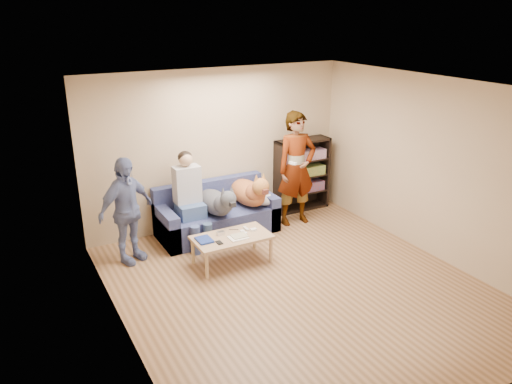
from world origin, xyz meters
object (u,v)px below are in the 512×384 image
person_standing_left (126,211)px  bookshelf (302,173)px  dog_gray (217,202)px  dog_tan (250,192)px  notebook_blue (204,240)px  sofa (216,217)px  coffee_table (232,239)px  person_seated (190,196)px  camera_silver (220,233)px  person_standing_right (297,169)px

person_standing_left → bookshelf: person_standing_left is taller
dog_gray → bookshelf: bearing=14.4°
dog_tan → person_standing_left: bearing=-175.7°
notebook_blue → sofa: size_ratio=0.14×
person_standing_left → coffee_table: size_ratio=1.42×
dog_tan → person_seated: bearing=179.6°
camera_silver → dog_tan: dog_tan is taller
person_standing_right → notebook_blue: bearing=-156.9°
notebook_blue → person_seated: 0.96m
sofa → dog_gray: size_ratio=1.53×
coffee_table → dog_tan: bearing=49.8°
person_standing_left → person_seated: person_standing_left is taller
person_seated → person_standing_left: bearing=-171.0°
person_standing_right → person_standing_left: (-2.86, -0.03, -0.18)m
person_standing_left → person_seated: 1.03m
person_standing_right → camera_silver: size_ratio=17.44×
notebook_blue → dog_gray: (0.55, 0.76, 0.20)m
camera_silver → dog_gray: (0.27, 0.69, 0.19)m
notebook_blue → camera_silver: bearing=14.0°
coffee_table → person_seated: bearing=105.0°
dog_gray → dog_tan: (0.63, 0.12, 0.02)m
notebook_blue → coffee_table: 0.41m
person_seated → dog_gray: person_seated is taller
camera_silver → sofa: 1.02m
sofa → bookshelf: 1.86m
notebook_blue → person_standing_left: bearing=140.3°
sofa → person_standing_left: bearing=-169.1°
notebook_blue → person_seated: bearing=80.4°
camera_silver → person_standing_left: bearing=150.5°
bookshelf → dog_gray: bearing=-165.6°
sofa → dog_gray: (-0.08, -0.25, 0.35)m
person_standing_left → camera_silver: person_standing_left is taller
coffee_table → person_standing_right: bearing=26.7°
dog_tan → bookshelf: bearing=16.4°
person_standing_left → coffee_table: 1.54m
person_standing_right → sofa: (-1.36, 0.26, -0.68)m
notebook_blue → dog_gray: size_ratio=0.21×
dog_gray → camera_silver: bearing=-111.5°
person_seated → sofa: bearing=14.7°
camera_silver → sofa: (0.35, 0.94, -0.16)m
person_standing_right → person_standing_left: 2.87m
person_standing_right → dog_gray: size_ratio=1.54×
person_standing_left → dog_gray: size_ratio=1.25×
notebook_blue → person_seated: size_ratio=0.18×
person_seated → dog_tan: size_ratio=1.24×
person_standing_right → person_seated: size_ratio=1.31×
person_standing_right → bookshelf: size_ratio=1.48×
camera_silver → bookshelf: bearing=28.6°
coffee_table → notebook_blue: bearing=172.9°
sofa → coffee_table: sofa is taller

